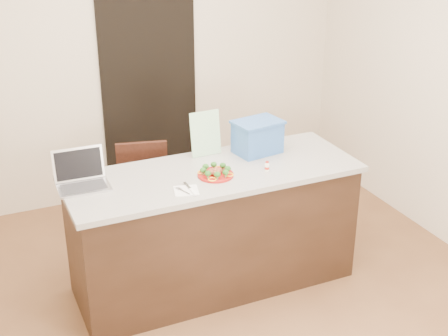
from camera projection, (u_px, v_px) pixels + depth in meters
name	position (u px, v px, depth m)	size (l,w,h in m)	color
ground	(228.00, 300.00, 4.49)	(4.00, 4.00, 0.00)	brown
room_shell	(228.00, 82.00, 3.83)	(4.00, 4.00, 4.00)	white
doorway	(150.00, 91.00, 5.77)	(0.90, 0.02, 2.00)	black
island	(214.00, 228.00, 4.51)	(2.06, 0.76, 0.92)	black
plate	(215.00, 175.00, 4.24)	(0.25, 0.25, 0.02)	maroon
meatballs	(215.00, 171.00, 4.23)	(0.10, 0.10, 0.04)	brown
broccoli	(215.00, 169.00, 4.23)	(0.21, 0.21, 0.04)	#194913
pepper_rings	(215.00, 173.00, 4.24)	(0.22, 0.22, 0.01)	yellow
napkin	(186.00, 191.00, 4.03)	(0.15, 0.15, 0.01)	silver
fork	(183.00, 190.00, 4.03)	(0.05, 0.14, 0.00)	#B2B1B6
knife	(192.00, 190.00, 4.02)	(0.02, 0.21, 0.01)	white
yogurt_bottle	(267.00, 167.00, 4.31)	(0.03, 0.03, 0.07)	white
laptop	(81.00, 176.00, 4.09)	(0.34, 0.27, 0.24)	#B7B6BB
leaflet	(205.00, 134.00, 4.52)	(0.23, 0.00, 0.33)	white
blue_box	(257.00, 137.00, 4.58)	(0.38, 0.30, 0.25)	#2C58A0
chair	(147.00, 193.00, 4.92)	(0.48, 0.49, 0.91)	#381911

